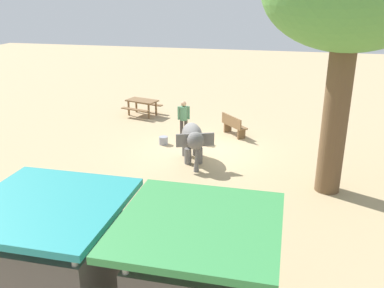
{
  "coord_description": "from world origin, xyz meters",
  "views": [
    {
      "loc": [
        -3.01,
        14.76,
        5.82
      ],
      "look_at": [
        0.13,
        1.45,
        0.8
      ],
      "focal_mm": 39.03,
      "sensor_mm": 36.0,
      "label": 1
    }
  ],
  "objects_px": {
    "person_handler": "(184,117)",
    "elephant": "(193,139)",
    "picnic_table_near": "(142,104)",
    "wooden_bench": "(233,125)",
    "feed_bucket": "(163,140)",
    "market_stall_teal": "(56,271)"
  },
  "relations": [
    {
      "from": "elephant",
      "to": "picnic_table_near",
      "type": "distance_m",
      "value": 6.5
    },
    {
      "from": "person_handler",
      "to": "wooden_bench",
      "type": "height_order",
      "value": "person_handler"
    },
    {
      "from": "elephant",
      "to": "picnic_table_near",
      "type": "height_order",
      "value": "elephant"
    },
    {
      "from": "picnic_table_near",
      "to": "wooden_bench",
      "type": "bearing_deg",
      "value": 172.28
    },
    {
      "from": "person_handler",
      "to": "market_stall_teal",
      "type": "relative_size",
      "value": 0.64
    },
    {
      "from": "wooden_bench",
      "to": "picnic_table_near",
      "type": "xyz_separation_m",
      "value": [
        4.83,
        -2.05,
        0.12
      ]
    },
    {
      "from": "picnic_table_near",
      "to": "person_handler",
      "type": "bearing_deg",
      "value": 149.63
    },
    {
      "from": "person_handler",
      "to": "wooden_bench",
      "type": "relative_size",
      "value": 1.23
    },
    {
      "from": "elephant",
      "to": "wooden_bench",
      "type": "distance_m",
      "value": 3.39
    },
    {
      "from": "elephant",
      "to": "picnic_table_near",
      "type": "bearing_deg",
      "value": -164.92
    },
    {
      "from": "elephant",
      "to": "person_handler",
      "type": "distance_m",
      "value": 2.49
    },
    {
      "from": "person_handler",
      "to": "feed_bucket",
      "type": "relative_size",
      "value": 4.5
    },
    {
      "from": "person_handler",
      "to": "feed_bucket",
      "type": "height_order",
      "value": "person_handler"
    },
    {
      "from": "person_handler",
      "to": "elephant",
      "type": "bearing_deg",
      "value": -0.09
    },
    {
      "from": "feed_bucket",
      "to": "wooden_bench",
      "type": "bearing_deg",
      "value": -146.14
    },
    {
      "from": "person_handler",
      "to": "picnic_table_near",
      "type": "distance_m",
      "value": 4.13
    },
    {
      "from": "elephant",
      "to": "market_stall_teal",
      "type": "xyz_separation_m",
      "value": [
        0.58,
        8.22,
        0.27
      ]
    },
    {
      "from": "person_handler",
      "to": "feed_bucket",
      "type": "distance_m",
      "value": 1.31
    },
    {
      "from": "wooden_bench",
      "to": "feed_bucket",
      "type": "distance_m",
      "value": 3.13
    },
    {
      "from": "elephant",
      "to": "person_handler",
      "type": "relative_size",
      "value": 1.2
    },
    {
      "from": "feed_bucket",
      "to": "picnic_table_near",
      "type": "bearing_deg",
      "value": -59.31
    },
    {
      "from": "elephant",
      "to": "wooden_bench",
      "type": "height_order",
      "value": "elephant"
    }
  ]
}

